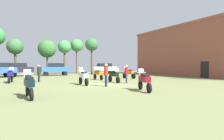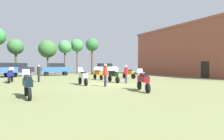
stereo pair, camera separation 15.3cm
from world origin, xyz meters
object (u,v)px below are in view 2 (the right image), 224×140
at_px(car_5, 105,68).
at_px(tree_5, 92,45).
at_px(person_2, 39,72).
at_px(motorcycle_5, 114,75).
at_px(person_3, 105,73).
at_px(motorcycle_10, 129,73).
at_px(tree_6, 65,47).
at_px(tree_8, 16,47).
at_px(motorcycle_1, 83,76).
at_px(motorcycle_6, 98,74).
at_px(car_3, 56,68).
at_px(motorcycle_9, 10,75).
at_px(tree_3, 77,46).
at_px(motorcycle_7, 143,80).
at_px(car_4, 1,69).
at_px(motorcycle_2, 27,84).
at_px(brick_building, 193,51).
at_px(person_1, 126,73).
at_px(car_1, 18,68).
at_px(tree_7, 48,49).

xyz_separation_m(car_5, tree_5, (-1.56, 2.48, 4.37)).
xyz_separation_m(person_2, tree_5, (10.98, 13.61, 4.55)).
xyz_separation_m(motorcycle_5, person_3, (-2.10, -2.53, 0.34)).
bearing_deg(motorcycle_10, car_5, 65.30).
relative_size(motorcycle_10, tree_6, 0.34).
bearing_deg(tree_6, tree_8, 174.57).
bearing_deg(motorcycle_5, motorcycle_1, 8.81).
bearing_deg(motorcycle_6, motorcycle_5, -93.26).
bearing_deg(car_3, motorcycle_10, -145.87).
bearing_deg(motorcycle_9, person_2, -4.26).
bearing_deg(car_5, motorcycle_1, 149.35).
xyz_separation_m(motorcycle_6, tree_8, (-8.42, 13.74, 3.84)).
relative_size(motorcycle_1, person_2, 1.24).
relative_size(motorcycle_5, tree_3, 0.32).
bearing_deg(tree_5, car_3, -159.54).
bearing_deg(person_3, motorcycle_7, -153.40).
bearing_deg(tree_8, car_4, -113.85).
xyz_separation_m(motorcycle_1, motorcycle_9, (-5.48, 5.12, 0.01)).
distance_m(motorcycle_9, car_5, 18.37).
xyz_separation_m(motorcycle_7, person_2, (-5.27, 9.89, 0.29)).
xyz_separation_m(motorcycle_6, motorcycle_10, (4.14, -0.15, 0.01)).
bearing_deg(person_3, tree_5, -9.24).
distance_m(motorcycle_5, motorcycle_10, 5.57).
distance_m(motorcycle_2, tree_6, 23.42).
xyz_separation_m(motorcycle_10, car_3, (-6.85, 11.10, 0.45)).
bearing_deg(brick_building, person_1, -162.19).
distance_m(motorcycle_6, tree_8, 16.57).
relative_size(car_1, car_5, 1.04).
xyz_separation_m(car_3, tree_6, (1.97, 2.06, 3.65)).
xyz_separation_m(brick_building, car_4, (-26.70, 9.52, -2.77)).
bearing_deg(car_4, motorcycle_5, -138.15).
bearing_deg(person_1, tree_3, 37.52).
bearing_deg(motorcycle_2, car_3, 72.08).
height_order(car_4, tree_5, tree_5).
relative_size(motorcycle_9, car_3, 0.48).
height_order(motorcycle_2, motorcycle_5, motorcycle_2).
height_order(tree_5, tree_8, tree_5).
bearing_deg(motorcycle_6, brick_building, -2.76).
distance_m(person_3, tree_7, 20.17).
relative_size(motorcycle_6, motorcycle_10, 1.08).
xyz_separation_m(person_3, tree_3, (3.97, 20.76, 4.30)).
xyz_separation_m(motorcycle_10, tree_8, (-12.57, 13.89, 3.83)).
height_order(motorcycle_7, person_2, person_2).
bearing_deg(motorcycle_1, car_4, 115.58).
bearing_deg(car_4, tree_7, -55.47).
bearing_deg(car_4, motorcycle_9, -166.16).
xyz_separation_m(car_3, tree_7, (-0.90, 2.48, 3.26)).
height_order(motorcycle_6, tree_5, tree_5).
bearing_deg(tree_3, car_4, -158.65).
relative_size(motorcycle_1, tree_6, 0.35).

